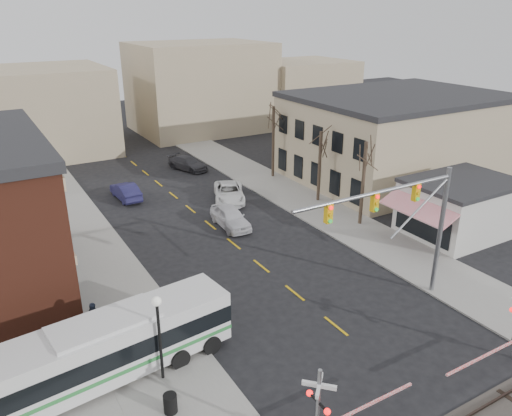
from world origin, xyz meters
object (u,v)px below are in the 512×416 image
Objects in this scene: traffic_signal_mast at (408,214)px; pedestrian_far at (94,316)px; car_c at (229,193)px; trash_bin at (170,403)px; car_a at (230,217)px; rr_crossing_west at (326,409)px; pedestrian_near at (170,330)px; transit_bus at (107,348)px; car_b at (126,191)px; car_d at (188,163)px; street_lamp at (158,321)px.

traffic_signal_mast reaches higher than pedestrian_far.
car_c is at bearing 1.07° from pedestrian_far.
trash_bin is 25.75m from car_c.
pedestrian_far is (-12.79, -8.71, 0.12)m from car_a.
rr_crossing_west is (-10.09, -6.08, -3.81)m from traffic_signal_mast.
transit_bus is at bearing 103.50° from pedestrian_near.
pedestrian_far is at bearing 66.23° from car_b.
traffic_signal_mast is 5.80× the size of pedestrian_near.
car_b is (7.76, 23.26, -0.99)m from transit_bus.
car_b is 10.07m from car_d.
traffic_signal_mast is 12.18× the size of trash_bin.
street_lamp is at bearing -124.62° from car_a.
street_lamp is (-14.22, 0.89, -2.53)m from traffic_signal_mast.
street_lamp is at bearing 77.97° from trash_bin.
car_a is 1.04× the size of car_b.
pedestrian_near is (-12.91, -27.91, 0.34)m from car_d.
pedestrian_far reaches higher than trash_bin.
street_lamp reaches higher than car_b.
pedestrian_near reaches higher than car_a.
street_lamp is 4.96× the size of trash_bin.
car_c is 20.74m from pedestrian_far.
car_a is at bearing -92.66° from car_c.
rr_crossing_west is at bearing -162.64° from pedestrian_near.
rr_crossing_west is (6.22, -8.26, 0.22)m from transit_bus.
car_a is at bearing 44.46° from transit_bus.
pedestrian_near is at bearing -135.87° from car_d.
transit_bus is at bearing 114.91° from trash_bin.
car_b is 0.94× the size of car_d.
rr_crossing_west is 13.79m from pedestrian_far.
traffic_signal_mast reaches higher than transit_bus.
traffic_signal_mast is 20.87m from car_c.
pedestrian_near is at bearing 60.11° from street_lamp.
transit_bus reaches higher than car_b.
trash_bin is (-0.47, -2.20, -2.69)m from street_lamp.
traffic_signal_mast is 14.47m from street_lamp.
transit_bus is 24.54m from car_b.
transit_bus is 2.50× the size of car_d.
traffic_signal_mast is 27.32m from car_b.
car_c is at bearing 70.19° from rr_crossing_west.
car_d is (9.99, 36.99, -1.26)m from rr_crossing_west.
transit_bus is at bearing -132.27° from car_a.
rr_crossing_west is 31.59m from car_b.
car_d is at bearing 60.56° from transit_bus.
pedestrian_near is at bearing -125.88° from car_a.
trash_bin is 0.18× the size of car_a.
car_a reaches higher than car_b.
car_c is 1.14× the size of car_d.
transit_bus is 13.82× the size of trash_bin.
street_lamp is at bearing -136.24° from car_d.
car_c is (13.61, 19.36, -2.48)m from street_lamp.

